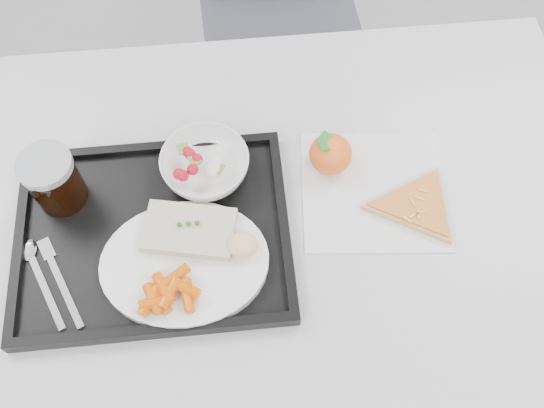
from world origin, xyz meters
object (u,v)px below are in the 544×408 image
object	(u,v)px
table	(266,230)
tangerine	(330,154)
cola_glass	(53,180)
pizza_slice	(417,205)
tray	(154,235)
dinner_plate	(185,263)
salad_bowl	(205,166)

from	to	relation	value
table	tangerine	world-z (taller)	tangerine
cola_glass	pizza_slice	world-z (taller)	cola_glass
cola_glass	tray	bearing A→B (deg)	-29.39
tray	dinner_plate	world-z (taller)	dinner_plate
tray	tangerine	size ratio (longest dim) A/B	4.60
salad_bowl	cola_glass	distance (m)	0.25
salad_bowl	pizza_slice	bearing A→B (deg)	-15.46
tray	tangerine	xyz separation A→B (m)	(0.31, 0.11, 0.03)
tray	pizza_slice	size ratio (longest dim) A/B	2.19
salad_bowl	table	bearing A→B (deg)	-39.95
salad_bowl	tangerine	xyz separation A→B (m)	(0.22, 0.00, -0.00)
cola_glass	pizza_slice	distance (m)	0.61
dinner_plate	tangerine	size ratio (longest dim) A/B	2.76
dinner_plate	salad_bowl	world-z (taller)	salad_bowl
table	dinner_plate	world-z (taller)	dinner_plate
tangerine	pizza_slice	distance (m)	0.17
salad_bowl	pizza_slice	xyz separation A→B (m)	(0.35, -0.10, -0.03)
table	cola_glass	distance (m)	0.37
table	tangerine	bearing A→B (deg)	34.94
salad_bowl	tray	bearing A→B (deg)	-130.82
tray	tangerine	world-z (taller)	tangerine
table	salad_bowl	distance (m)	0.16
tangerine	pizza_slice	bearing A→B (deg)	-36.98
salad_bowl	tangerine	world-z (taller)	tangerine
tangerine	pizza_slice	world-z (taller)	tangerine
dinner_plate	pizza_slice	bearing A→B (deg)	10.54
table	tray	world-z (taller)	tray
tray	pizza_slice	distance (m)	0.45
salad_bowl	cola_glass	size ratio (longest dim) A/B	1.41
dinner_plate	pizza_slice	world-z (taller)	dinner_plate
tray	tangerine	bearing A→B (deg)	19.98
tray	dinner_plate	xyz separation A→B (m)	(0.05, -0.06, 0.02)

